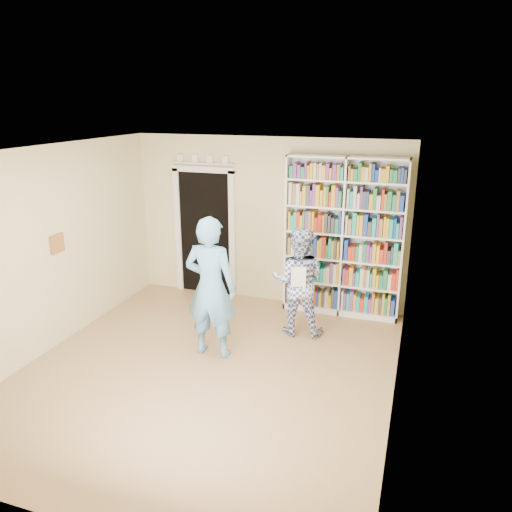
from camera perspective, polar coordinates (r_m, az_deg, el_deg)
The scene contains 11 objects.
floor at distance 6.43m, azimuth -5.64°, elevation -12.94°, with size 5.00×5.00×0.00m, color #A17D4E.
ceiling at distance 5.57m, azimuth -6.48°, elevation 11.75°, with size 5.00×5.00×0.00m, color white.
wall_back at distance 8.11m, azimuth 1.28°, elevation 3.97°, with size 4.50×4.50×0.00m, color beige.
wall_left at distance 7.07m, azimuth -22.88°, elevation 0.52°, with size 5.00×5.00×0.00m, color beige.
wall_right at distance 5.38m, azimuth 16.43°, elevation -3.93°, with size 5.00×5.00×0.00m, color beige.
bookshelf at distance 7.71m, azimuth 9.98°, elevation 2.17°, with size 1.79×0.34×2.46m.
doorway at distance 8.51m, azimuth -5.86°, elevation 3.35°, with size 1.10×0.08×2.43m.
wall_art at distance 7.19m, azimuth -21.78°, elevation 1.33°, with size 0.03×0.25×0.25m, color maroon.
man_blue at distance 6.43m, azimuth -5.20°, elevation -3.63°, with size 0.69×0.45×1.88m, color #5A97CA.
man_plaid at distance 7.07m, azimuth 4.86°, elevation -2.94°, with size 0.76×0.59×1.57m, color navy.
paper_sheet at distance 6.77m, azimuth 4.90°, elevation -2.38°, with size 0.20×0.01×0.28m, color white.
Camera 1 is at (2.34, -5.03, 3.25)m, focal length 35.00 mm.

